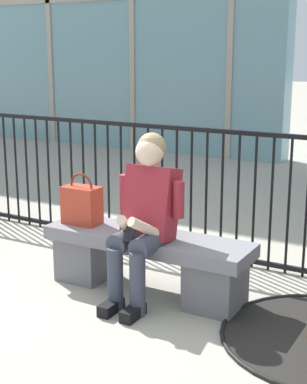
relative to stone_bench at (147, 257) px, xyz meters
The scene contains 5 objects.
ground_plane 0.27m from the stone_bench, ahead, with size 60.00×60.00×0.00m, color #A8A091.
stone_bench is the anchor object (origin of this frame).
seated_person_with_phone 0.40m from the stone_bench, 64.86° to the right, with size 0.52×0.66×1.21m.
handbag_on_bench 0.67m from the stone_bench, behind, with size 0.29×0.17×0.40m.
plaza_railing 0.93m from the stone_bench, 90.00° to the left, with size 8.79×0.04×1.14m.
Camera 1 is at (2.07, -3.50, 1.77)m, focal length 54.25 mm.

